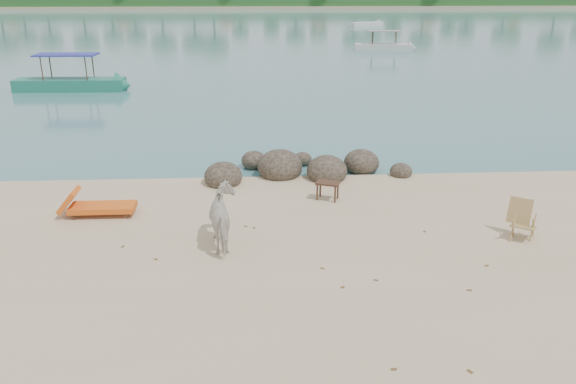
% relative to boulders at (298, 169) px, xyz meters
% --- Properties ---
extents(water, '(400.00, 400.00, 0.00)m').
position_rel_boulders_xyz_m(water, '(-0.59, 83.84, -0.21)').
color(water, '#3A6975').
rests_on(water, ground).
extents(far_shore, '(420.00, 90.00, 1.40)m').
position_rel_boulders_xyz_m(far_shore, '(-0.59, 163.84, -0.21)').
color(far_shore, tan).
rests_on(far_shore, ground).
extents(boulders, '(6.30, 2.84, 1.04)m').
position_rel_boulders_xyz_m(boulders, '(0.00, 0.00, 0.00)').
color(boulders, '#2B231C').
rests_on(boulders, ground).
extents(cow, '(1.01, 1.67, 1.32)m').
position_rel_boulders_xyz_m(cow, '(-1.98, -4.88, 0.45)').
color(cow, silver).
rests_on(cow, ground).
extents(side_table, '(0.72, 0.60, 0.50)m').
position_rel_boulders_xyz_m(side_table, '(0.63, -2.19, 0.04)').
color(side_table, '#301E13').
rests_on(side_table, ground).
extents(lounge_chair, '(2.02, 0.71, 0.61)m').
position_rel_boulders_xyz_m(lounge_chair, '(-5.18, -2.94, 0.10)').
color(lounge_chair, orange).
rests_on(lounge_chair, ground).
extents(deck_chair, '(0.82, 0.83, 0.88)m').
position_rel_boulders_xyz_m(deck_chair, '(4.78, -4.94, 0.24)').
color(deck_chair, tan).
rests_on(deck_chair, ground).
extents(boat_near, '(6.68, 1.67, 3.23)m').
position_rel_boulders_xyz_m(boat_near, '(-11.57, 15.66, 1.41)').
color(boat_near, '#1D6D58').
rests_on(boat_near, water).
extents(boat_mid, '(5.83, 2.08, 2.78)m').
position_rel_boulders_xyz_m(boat_mid, '(10.25, 34.59, 1.19)').
color(boat_mid, '#BCBBB7').
rests_on(boat_mid, water).
extents(boat_far, '(5.66, 3.76, 0.66)m').
position_rel_boulders_xyz_m(boat_far, '(14.57, 65.33, 0.13)').
color(boat_far, silver).
rests_on(boat_far, water).
extents(dead_leaves, '(8.75, 7.26, 0.00)m').
position_rel_boulders_xyz_m(dead_leaves, '(0.09, -6.17, -0.20)').
color(dead_leaves, brown).
rests_on(dead_leaves, ground).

